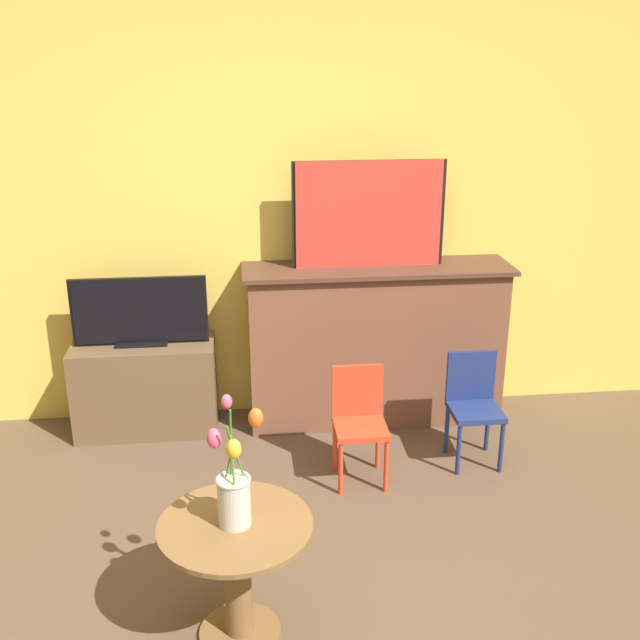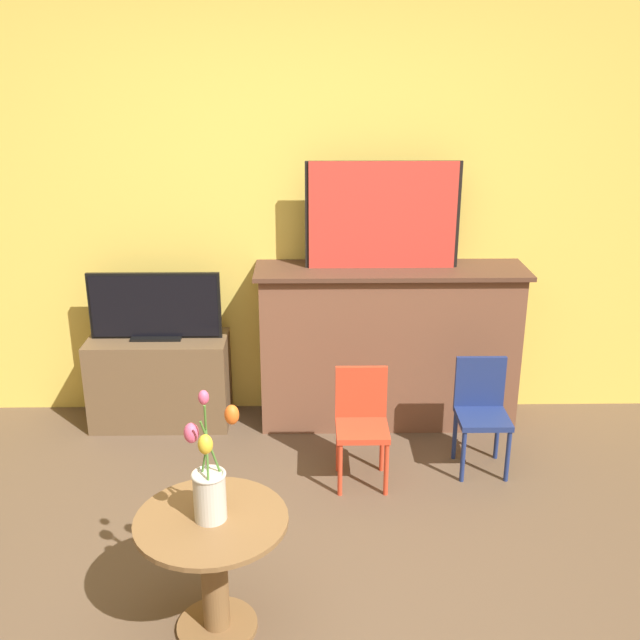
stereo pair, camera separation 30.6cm
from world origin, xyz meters
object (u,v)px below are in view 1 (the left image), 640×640
at_px(chair_red, 359,417).
at_px(chair_blue, 473,401).
at_px(painting, 369,214).
at_px(vase_tulips, 234,486).
at_px(tv_monitor, 140,313).

bearing_deg(chair_red, chair_blue, 10.54).
xyz_separation_m(painting, chair_red, (-0.14, -0.66, -0.91)).
distance_m(painting, vase_tulips, 1.99).
relative_size(chair_red, vase_tulips, 1.24).
height_order(tv_monitor, chair_red, tv_monitor).
xyz_separation_m(tv_monitor, chair_blue, (1.79, -0.53, -0.38)).
relative_size(painting, chair_blue, 1.43).
bearing_deg(vase_tulips, tv_monitor, 106.86).
xyz_separation_m(tv_monitor, chair_red, (1.15, -0.65, -0.38)).
bearing_deg(chair_blue, chair_red, -169.46).
relative_size(painting, chair_red, 1.43).
xyz_separation_m(chair_red, chair_blue, (0.64, 0.12, 0.00)).
xyz_separation_m(chair_blue, vase_tulips, (-1.26, -1.19, 0.32)).
distance_m(chair_blue, vase_tulips, 1.77).
bearing_deg(chair_blue, painting, 132.17).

